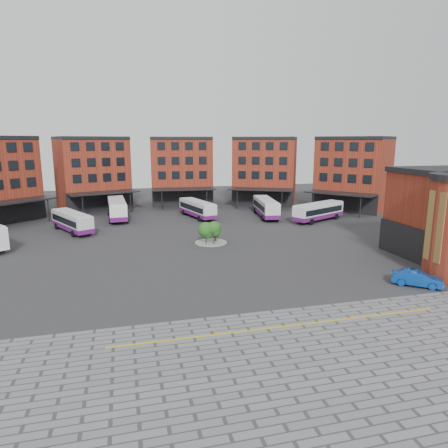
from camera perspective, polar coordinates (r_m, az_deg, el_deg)
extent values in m
plane|color=#28282B|center=(43.22, -1.06, -6.76)|extent=(160.00, 160.00, 0.00)
cube|color=slate|center=(25.24, 16.21, -21.72)|extent=(50.00, 22.00, 0.02)
cube|color=gold|center=(31.41, 8.66, -14.25)|extent=(26.00, 0.15, 0.02)
cube|color=black|center=(76.54, -28.33, 1.55)|extent=(10.00, 9.07, 4.00)
cube|color=black|center=(75.59, -28.79, 6.91)|extent=(8.60, 7.77, 8.00)
cube|color=black|center=(74.20, -27.62, 2.90)|extent=(12.61, 11.97, 0.25)
cylinder|color=black|center=(75.22, -23.79, 1.80)|extent=(0.20, 0.20, 4.00)
cube|color=maroon|center=(86.82, -18.26, 6.75)|extent=(15.55, 13.69, 14.00)
cube|color=black|center=(82.72, -17.16, 3.11)|extent=(12.45, 4.71, 4.00)
cube|color=black|center=(86.55, -18.58, 11.57)|extent=(15.65, 13.97, 0.60)
cube|color=black|center=(81.81, -17.42, 8.08)|extent=(10.87, 3.87, 8.00)
cube|color=black|center=(80.22, -16.77, 4.32)|extent=(13.72, 8.39, 0.25)
cylinder|color=black|center=(77.61, -19.51, 2.41)|extent=(0.20, 0.20, 4.00)
cylinder|color=black|center=(80.19, -13.20, 3.06)|extent=(0.20, 0.20, 4.00)
cube|color=maroon|center=(89.93, -6.19, 7.43)|extent=(13.67, 10.88, 14.00)
cube|color=black|center=(85.65, -5.88, 3.86)|extent=(13.00, 1.41, 4.00)
cube|color=black|center=(89.68, -6.29, 12.09)|extent=(13.69, 11.18, 0.60)
cube|color=black|center=(84.76, -5.97, 8.66)|extent=(11.42, 0.95, 8.00)
cube|color=black|center=(83.07, -5.78, 5.00)|extent=(13.28, 5.30, 0.25)
cylinder|color=black|center=(81.32, -8.85, 3.35)|extent=(0.20, 0.20, 4.00)
cylinder|color=black|center=(82.03, -2.47, 3.56)|extent=(0.20, 0.20, 4.00)
cube|color=maroon|center=(89.46, 5.91, 7.41)|extent=(16.12, 14.81, 14.00)
cube|color=black|center=(85.20, 5.44, 3.82)|extent=(11.81, 6.35, 4.00)
cube|color=black|center=(89.20, 6.01, 12.09)|extent=(16.26, 15.08, 0.60)
cube|color=black|center=(84.31, 5.51, 8.66)|extent=(10.26, 5.33, 8.00)
cube|color=black|center=(82.64, 5.25, 4.98)|extent=(13.58, 9.82, 0.25)
cylinder|color=black|center=(81.86, 1.89, 3.54)|extent=(0.20, 0.20, 4.00)
cylinder|color=black|center=(80.65, 8.26, 3.30)|extent=(0.20, 0.20, 4.00)
cube|color=maroon|center=(85.42, 17.99, 6.70)|extent=(16.02, 16.39, 14.00)
cube|color=black|center=(81.41, 16.71, 3.00)|extent=(8.74, 10.28, 4.00)
cube|color=black|center=(85.16, 18.31, 11.59)|extent=(16.25, 16.58, 0.60)
cube|color=black|center=(80.49, 16.96, 8.06)|extent=(7.47, 8.86, 8.00)
cube|color=black|center=(78.94, 16.23, 4.24)|extent=(11.73, 12.79, 0.25)
cylinder|color=black|center=(79.19, 12.60, 2.98)|extent=(0.20, 0.20, 4.00)
cylinder|color=black|center=(76.12, 18.90, 2.28)|extent=(0.20, 0.20, 4.00)
cube|color=black|center=(51.10, 25.41, -2.66)|extent=(0.40, 12.00, 4.00)
cube|color=red|center=(44.15, 27.90, -0.36)|extent=(0.12, 2.20, 7.00)
cylinder|color=gray|center=(54.85, -1.88, -2.66)|extent=(4.40, 4.40, 0.12)
cylinder|color=#332114|center=(53.96, -2.58, -2.19)|extent=(0.14, 0.14, 1.44)
sphere|color=#224316|center=(53.67, -2.59, -0.85)|extent=(2.13, 2.13, 2.13)
sphere|color=#224316|center=(53.66, -2.34, -1.32)|extent=(1.49, 1.49, 1.49)
cylinder|color=#332114|center=(55.43, -1.21, -1.80)|extent=(0.14, 0.14, 1.45)
sphere|color=#224316|center=(55.14, -1.21, -0.48)|extent=(1.63, 1.63, 1.63)
sphere|color=#224316|center=(55.14, -0.97, -0.94)|extent=(1.14, 1.14, 1.14)
cylinder|color=#332114|center=(53.76, -1.45, -2.13)|extent=(0.14, 0.14, 1.63)
sphere|color=#224316|center=(53.43, -1.46, -0.60)|extent=(1.85, 1.85, 1.85)
sphere|color=#224316|center=(53.44, -1.21, -1.13)|extent=(1.30, 1.30, 1.30)
cylinder|color=black|center=(57.94, -29.09, -2.87)|extent=(0.95, 1.12, 1.14)
cube|color=silver|center=(65.43, -20.91, 0.45)|extent=(7.10, 10.79, 2.42)
cube|color=black|center=(65.40, -20.92, 0.59)|extent=(6.76, 10.04, 0.94)
cube|color=silver|center=(65.21, -20.99, 1.53)|extent=(6.82, 10.36, 0.12)
cube|color=black|center=(70.35, -22.44, 1.26)|extent=(1.92, 1.05, 1.08)
cube|color=#591562|center=(65.59, -20.85, -0.29)|extent=(7.16, 10.84, 0.69)
cylinder|color=black|center=(68.50, -22.81, -0.29)|extent=(0.71, 1.01, 0.99)
cylinder|color=black|center=(69.28, -20.89, -0.02)|extent=(0.71, 1.01, 0.99)
cylinder|color=black|center=(62.07, -20.76, -1.31)|extent=(0.71, 1.01, 0.99)
cylinder|color=black|center=(62.93, -18.67, -0.99)|extent=(0.71, 1.01, 0.99)
cube|color=white|center=(73.76, -15.04, 2.23)|extent=(3.48, 12.55, 2.76)
cube|color=black|center=(73.73, -15.05, 2.38)|extent=(3.49, 11.56, 1.07)
cube|color=silver|center=(73.54, -15.10, 3.34)|extent=(3.34, 12.04, 0.14)
cube|color=black|center=(79.75, -15.24, 3.10)|extent=(2.40, 0.25, 1.24)
cube|color=#591562|center=(73.92, -15.00, 1.48)|extent=(3.52, 12.59, 0.79)
cylinder|color=black|center=(77.88, -16.15, 1.58)|extent=(0.40, 1.14, 1.13)
cylinder|color=black|center=(77.97, -14.08, 1.71)|extent=(0.40, 1.14, 1.13)
cylinder|color=black|center=(70.06, -15.99, 0.49)|extent=(0.40, 1.14, 1.13)
cylinder|color=black|center=(70.17, -13.69, 0.63)|extent=(0.40, 1.14, 1.13)
cube|color=silver|center=(72.75, -3.84, 2.29)|extent=(5.11, 11.20, 2.43)
cube|color=black|center=(72.72, -3.84, 2.43)|extent=(4.95, 10.37, 0.94)
cube|color=silver|center=(72.55, -3.85, 3.28)|extent=(4.91, 10.75, 0.12)
cube|color=black|center=(77.56, -5.50, 3.02)|extent=(2.07, 0.64, 1.09)
cube|color=#591562|center=(72.90, -3.83, 1.62)|extent=(5.16, 11.25, 0.70)
cylinder|color=black|center=(75.63, -5.79, 1.65)|extent=(0.53, 1.04, 0.99)
cylinder|color=black|center=(76.60, -4.08, 1.81)|extent=(0.53, 1.04, 0.99)
cylinder|color=black|center=(69.34, -3.55, 0.76)|extent=(0.53, 1.04, 0.99)
cylinder|color=black|center=(70.40, -1.71, 0.94)|extent=(0.53, 1.04, 0.99)
cube|color=silver|center=(73.67, 6.01, 2.48)|extent=(4.36, 12.03, 2.62)
cube|color=black|center=(73.64, 6.02, 2.62)|extent=(4.28, 11.11, 1.02)
cube|color=silver|center=(73.46, 6.04, 3.53)|extent=(4.19, 11.55, 0.13)
cube|color=black|center=(79.23, 5.17, 3.33)|extent=(2.27, 0.45, 1.18)
cube|color=#591562|center=(73.82, 6.00, 1.76)|extent=(4.41, 12.08, 0.75)
cylinder|color=black|center=(77.28, 4.45, 1.92)|extent=(0.47, 1.11, 1.07)
cylinder|color=black|center=(77.80, 6.39, 1.95)|extent=(0.47, 1.11, 1.07)
cylinder|color=black|center=(70.01, 5.54, 0.86)|extent=(0.47, 1.11, 1.07)
cylinder|color=black|center=(70.58, 7.67, 0.90)|extent=(0.47, 1.11, 1.07)
cube|color=silver|center=(71.42, 13.35, 1.85)|extent=(11.16, 7.30, 2.50)
cube|color=black|center=(71.39, 13.36, 2.00)|extent=(10.38, 6.95, 0.97)
cube|color=silver|center=(71.22, 13.40, 2.88)|extent=(10.71, 7.01, 0.12)
cube|color=black|center=(75.87, 15.80, 2.47)|extent=(1.08, 1.99, 1.12)
cube|color=#591562|center=(71.58, 13.32, 1.15)|extent=(11.21, 7.36, 0.71)
cylinder|color=black|center=(75.26, 14.13, 1.31)|extent=(1.05, 0.73, 1.02)
cylinder|color=black|center=(73.86, 15.74, 1.03)|extent=(1.05, 0.73, 1.02)
cylinder|color=black|center=(69.59, 10.72, 0.62)|extent=(1.05, 0.73, 1.02)
cylinder|color=black|center=(68.07, 12.39, 0.31)|extent=(1.05, 0.73, 1.02)
imported|color=#0B3A94|center=(43.03, 25.88, -7.01)|extent=(4.57, 4.10, 1.51)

